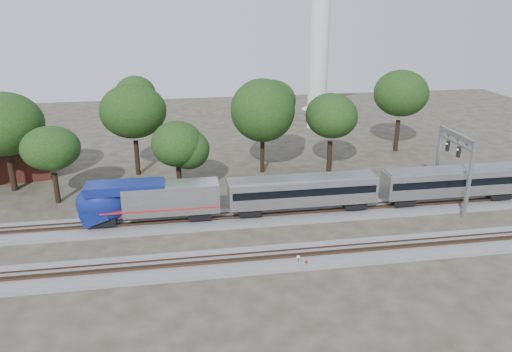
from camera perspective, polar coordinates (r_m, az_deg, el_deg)
The scene contains 15 objects.
ground at distance 53.03m, azimuth -3.11°, elevation -7.84°, with size 160.00×160.00×0.00m, color #383328.
track_far at distance 58.29m, azimuth -3.77°, elevation -4.93°, with size 160.00×5.00×0.73m.
track_near at distance 49.45m, azimuth -2.58°, elevation -9.78°, with size 160.00×5.00×0.73m.
switch_stand_red at distance 48.63m, azimuth 5.74°, elevation -9.92°, with size 0.28×0.05×0.90m.
switch_stand_white at distance 49.04m, azimuth 4.84°, elevation -9.45°, with size 0.33×0.16×1.10m.
switch_lever at distance 49.48m, azimuth 5.24°, elevation -9.90°, with size 0.50×0.30×0.30m, color #512D19.
signal_gantry at distance 64.64m, azimuth 21.76°, elevation 2.42°, with size 0.65×7.65×9.30m.
brick_building at distance 79.44m, azimuth -25.81°, elevation 1.58°, with size 10.52×8.13×4.62m.
tree_1 at distance 72.04m, azimuth -26.92°, elevation 5.31°, with size 9.27×9.27×13.08m.
tree_2 at distance 65.71m, azimuth -22.42°, elevation 2.94°, with size 7.29×7.29×10.27m.
tree_3 at distance 72.43m, azimuth -13.87°, elevation 7.20°, with size 9.55×9.55×13.47m.
tree_4 at distance 64.75m, azimuth -8.99°, elevation 3.65°, with size 6.91×6.91×9.74m.
tree_5 at distance 71.42m, azimuth 0.75°, elevation 7.51°, with size 9.44×9.44×13.30m.
tree_6 at distance 72.77m, azimuth 8.61°, elevation 6.82°, with size 8.56×8.56×12.06m.
tree_7 at distance 84.95m, azimuth 16.24°, elevation 9.06°, with size 9.89×9.89×13.95m.
Camera 1 is at (-4.79, -46.63, 24.79)m, focal length 35.00 mm.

